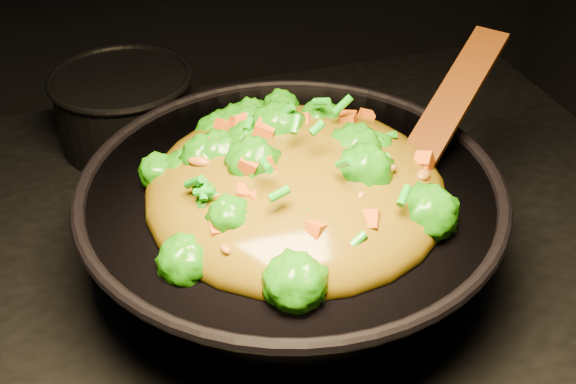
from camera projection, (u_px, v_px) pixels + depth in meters
name	position (u px, v px, depth m)	size (l,w,h in m)	color
wok	(291.00, 231.00, 0.80)	(0.44, 0.44, 0.12)	black
stir_fry	(296.00, 153.00, 0.71)	(0.31, 0.31, 0.11)	#1D6F07
spatula	(444.00, 115.00, 0.79)	(0.27, 0.04, 0.01)	#3A1607
back_pot	(125.00, 109.00, 1.02)	(0.19, 0.19, 0.11)	black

